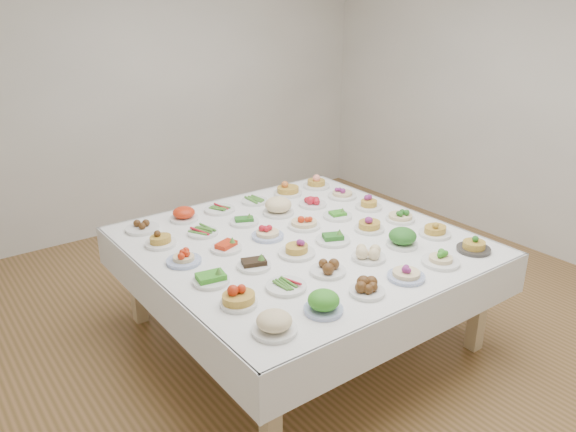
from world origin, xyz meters
TOP-DOWN VIEW (x-y plane):
  - room_envelope at (0.00, 0.00)m, footprint 5.02×5.02m
  - display_table at (-0.23, -0.17)m, footprint 2.12×2.12m
  - dish_0 at (-1.03, -0.98)m, footprint 0.26×0.26m
  - dish_1 at (-0.71, -0.98)m, footprint 0.24×0.24m
  - dish_2 at (-0.39, -0.98)m, footprint 0.20×0.20m
  - dish_3 at (-0.07, -0.98)m, footprint 0.22×0.22m
  - dish_4 at (0.25, -0.98)m, footprint 0.24×0.24m
  - dish_5 at (0.57, -0.98)m, footprint 0.22×0.22m
  - dish_6 at (-1.03, -0.65)m, footprint 0.20×0.20m
  - dish_7 at (-0.71, -0.66)m, footprint 0.23×0.23m
  - dish_8 at (-0.40, -0.65)m, footprint 0.22×0.22m
  - dish_9 at (-0.06, -0.66)m, footprint 0.21×0.21m
  - dish_10 at (0.25, -0.65)m, footprint 0.24×0.24m
  - dish_11 at (0.57, -0.66)m, footprint 0.22×0.22m
  - dish_12 at (-1.02, -0.34)m, footprint 0.21×0.21m
  - dish_13 at (-0.72, -0.32)m, footprint 0.21×0.21m
  - dish_14 at (-0.39, -0.34)m, footprint 0.24×0.24m
  - dish_15 at (-0.07, -0.32)m, footprint 0.23×0.23m
  - dish_16 at (0.27, -0.32)m, footprint 0.23×0.22m
  - dish_17 at (0.58, -0.33)m, footprint 0.21×0.21m
  - dish_18 at (-1.03, -0.01)m, footprint 0.22×0.22m
  - dish_19 at (-0.72, 0.00)m, footprint 0.20×0.20m
  - dish_20 at (-0.39, 0.00)m, footprint 0.22×0.22m
  - dish_21 at (-0.07, 0.00)m, footprint 0.23×0.23m
  - dish_22 at (0.25, -0.00)m, footprint 0.22×0.22m
  - dish_23 at (0.57, -0.00)m, footprint 0.21×0.21m
  - dish_24 at (-1.04, 0.33)m, footprint 0.21×0.21m
  - dish_25 at (-0.72, 0.32)m, footprint 0.21×0.21m
  - dish_26 at (-0.38, 0.32)m, footprint 0.21×0.21m
  - dish_27 at (-0.07, 0.32)m, footprint 0.24×0.24m
  - dish_28 at (0.26, 0.31)m, footprint 0.22×0.22m
  - dish_29 at (0.58, 0.32)m, footprint 0.23×0.23m
  - dish_30 at (-1.03, 0.64)m, footprint 0.24×0.24m
  - dish_31 at (-0.70, 0.64)m, footprint 0.21×0.21m
  - dish_32 at (-0.40, 0.65)m, footprint 0.23×0.23m
  - dish_33 at (-0.07, 0.65)m, footprint 0.21×0.21m
  - dish_34 at (0.26, 0.64)m, footprint 0.24×0.23m
  - dish_35 at (0.57, 0.65)m, footprint 0.25×0.24m

SIDE VIEW (x-z plane):
  - display_table at x=-0.23m, z-range 0.31..1.06m
  - dish_32 at x=-0.40m, z-range 0.74..0.79m
  - dish_7 at x=-0.71m, z-range 0.74..0.80m
  - dish_25 at x=-0.72m, z-range 0.75..0.80m
  - dish_33 at x=-0.07m, z-range 0.75..0.80m
  - dish_22 at x=0.25m, z-range 0.74..0.82m
  - dish_26 at x=-0.38m, z-range 0.74..0.83m
  - dish_19 at x=-0.72m, z-range 0.74..0.83m
  - dish_30 at x=-1.03m, z-range 0.74..0.83m
  - dish_28 at x=0.26m, z-range 0.74..0.83m
  - dish_13 at x=-0.72m, z-range 0.74..0.84m
  - dish_15 at x=-0.07m, z-range 0.74..0.84m
  - dish_12 at x=-1.02m, z-range 0.74..0.84m
  - dish_2 at x=-0.39m, z-range 0.75..0.84m
  - dish_8 at x=-0.40m, z-range 0.75..0.85m
  - dish_9 at x=-0.06m, z-range 0.75..0.85m
  - dish_23 at x=0.57m, z-range 0.74..0.86m
  - dish_24 at x=-1.04m, z-range 0.74..0.86m
  - dish_18 at x=-1.03m, z-range 0.74..0.86m
  - dish_31 at x=-0.70m, z-range 0.75..0.86m
  - dish_3 at x=-0.07m, z-range 0.75..0.86m
  - dish_20 at x=-0.39m, z-range 0.75..0.87m
  - dish_29 at x=0.58m, z-range 0.74..0.87m
  - dish_17 at x=0.58m, z-range 0.75..0.87m
  - dish_14 at x=-0.39m, z-range 0.74..0.88m
  - dish_5 at x=0.57m, z-range 0.75..0.87m
  - dish_10 at x=0.25m, z-range 0.75..0.88m
  - dish_4 at x=0.25m, z-range 0.75..0.88m
  - dish_11 at x=0.57m, z-range 0.75..0.88m
  - dish_6 at x=-1.03m, z-range 0.75..0.88m
  - dish_21 at x=-0.07m, z-range 0.75..0.88m
  - dish_16 at x=0.27m, z-range 0.75..0.89m
  - dish_1 at x=-0.71m, z-range 0.75..0.89m
  - dish_35 at x=0.57m, z-range 0.75..0.89m
  - dish_34 at x=0.26m, z-range 0.75..0.89m
  - dish_0 at x=-1.03m, z-range 0.75..0.89m
  - dish_27 at x=-0.07m, z-range 0.75..0.90m
  - room_envelope at x=0.00m, z-range 0.43..3.24m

